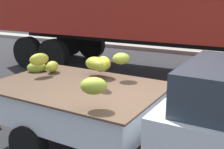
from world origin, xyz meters
The scene contains 1 object.
pickup_truck centered at (0.72, -0.01, 0.88)m, with size 4.87×2.03×1.70m.
Camera 1 is at (1.45, -3.71, 2.53)m, focal length 47.40 mm.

